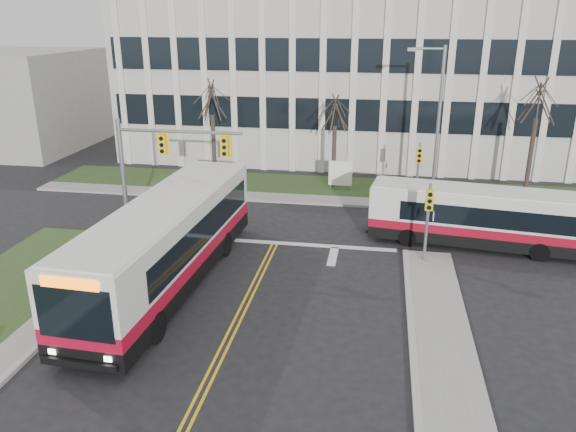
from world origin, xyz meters
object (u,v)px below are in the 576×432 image
(directory_sign, at_px, (340,174))
(bus_main, at_px, (168,245))
(bus_cross, at_px, (481,219))
(streetlight, at_px, (436,117))

(directory_sign, xyz_separation_m, bus_main, (-6.07, -14.49, 0.64))
(directory_sign, relative_size, bus_cross, 0.19)
(streetlight, bearing_deg, bus_main, -131.32)
(directory_sign, bearing_deg, bus_cross, -46.88)
(streetlight, height_order, bus_main, streetlight)
(bus_cross, bearing_deg, streetlight, -155.75)
(directory_sign, distance_m, bus_cross, 10.96)
(directory_sign, distance_m, bus_main, 15.72)
(bus_main, distance_m, bus_cross, 15.04)
(streetlight, xyz_separation_m, directory_sign, (-5.53, 1.30, -4.02))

